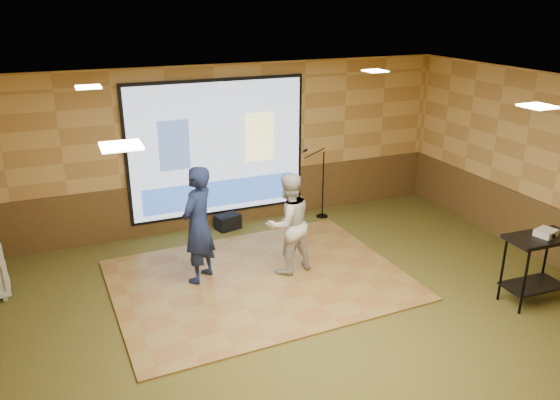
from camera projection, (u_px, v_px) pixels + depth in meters
name	position (u px, v px, depth m)	size (l,w,h in m)	color
ground	(294.00, 315.00, 7.45)	(9.00, 9.00, 0.00)	#313719
room_shell	(296.00, 169.00, 6.72)	(9.04, 7.04, 3.02)	tan
wainscot_back	(220.00, 201.00, 10.30)	(9.00, 0.04, 0.95)	#52311B
wainscot_right	(545.00, 233.00, 8.90)	(0.04, 7.00, 0.95)	#52311B
projector_screen	(218.00, 150.00, 9.91)	(3.32, 0.06, 2.52)	black
downlight_nw	(88.00, 87.00, 7.18)	(0.32, 0.32, 0.02)	#F6E3B8
downlight_ne	(375.00, 71.00, 8.77)	(0.32, 0.32, 0.02)	#F6E3B8
downlight_sw	(121.00, 146.00, 4.33)	(0.32, 0.32, 0.02)	#F6E3B8
downlight_se	(538.00, 106.00, 5.91)	(0.32, 0.32, 0.02)	#F6E3B8
dance_floor	(259.00, 280.00, 8.36)	(4.32, 3.29, 0.03)	olive
player_left	(198.00, 225.00, 8.05)	(0.65, 0.43, 1.79)	#162046
player_right	(288.00, 224.00, 8.34)	(0.78, 0.61, 1.60)	beige
av_table	(538.00, 256.00, 7.57)	(0.96, 0.50, 1.01)	black
projector	(546.00, 233.00, 7.47)	(0.27, 0.23, 0.09)	silver
mic_stand	(320.00, 194.00, 10.63)	(0.56, 0.23, 1.43)	black
duffel_bag	(228.00, 222.00, 10.21)	(0.44, 0.29, 0.27)	black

